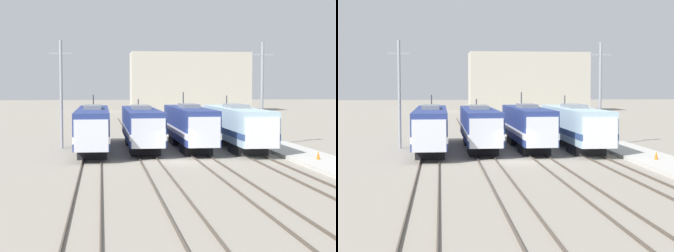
{
  "view_description": "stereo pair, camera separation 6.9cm",
  "coord_description": "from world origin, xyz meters",
  "views": [
    {
      "loc": [
        -6.02,
        -43.9,
        5.98
      ],
      "look_at": [
        -0.37,
        3.63,
        2.56
      ],
      "focal_mm": 60.0,
      "sensor_mm": 36.0,
      "label": 1
    },
    {
      "loc": [
        -5.95,
        -43.9,
        5.98
      ],
      "look_at": [
        -0.37,
        3.63,
        2.56
      ],
      "focal_mm": 60.0,
      "sensor_mm": 36.0,
      "label": 2
    }
  ],
  "objects": [
    {
      "name": "rail_pair_center_left",
      "position": [
        -2.27,
        0.0,
        0.07
      ],
      "size": [
        1.51,
        120.0,
        0.15
      ],
      "color": "#4C4238",
      "rests_on": "ground_plane"
    },
    {
      "name": "locomotive_center_left",
      "position": [
        -2.27,
        9.04,
        2.14
      ],
      "size": [
        3.03,
        17.45,
        4.65
      ],
      "color": "black",
      "rests_on": "ground_plane"
    },
    {
      "name": "depot_building",
      "position": [
        14.93,
        89.05,
        6.94
      ],
      "size": [
        27.98,
        10.44,
        13.88
      ],
      "color": "#B2AD9E",
      "rests_on": "ground_plane"
    },
    {
      "name": "locomotive_far_left",
      "position": [
        -6.81,
        7.84,
        2.18
      ],
      "size": [
        2.88,
        18.9,
        5.11
      ],
      "color": "black",
      "rests_on": "ground_plane"
    },
    {
      "name": "catenary_tower_right",
      "position": [
        9.88,
        10.47,
        5.4
      ],
      "size": [
        2.12,
        0.28,
        10.3
      ],
      "color": "gray",
      "rests_on": "ground_plane"
    },
    {
      "name": "traffic_cone",
      "position": [
        10.68,
        -2.33,
        0.63
      ],
      "size": [
        0.31,
        0.31,
        0.67
      ],
      "color": "orange",
      "rests_on": "platform"
    },
    {
      "name": "rail_pair_center_right",
      "position": [
        2.27,
        0.0,
        0.07
      ],
      "size": [
        1.51,
        120.0,
        0.15
      ],
      "color": "#4C4238",
      "rests_on": "ground_plane"
    },
    {
      "name": "locomotive_center_right",
      "position": [
        2.27,
        8.53,
        2.2
      ],
      "size": [
        2.91,
        16.6,
        5.36
      ],
      "color": "black",
      "rests_on": "ground_plane"
    },
    {
      "name": "platform",
      "position": [
        10.92,
        0.0,
        0.15
      ],
      "size": [
        4.0,
        120.0,
        0.29
      ],
      "color": "#B7B5AD",
      "rests_on": "ground_plane"
    },
    {
      "name": "locomotive_far_right",
      "position": [
        6.81,
        8.32,
        2.19
      ],
      "size": [
        3.12,
        18.22,
        5.01
      ],
      "color": "#232326",
      "rests_on": "ground_plane"
    },
    {
      "name": "rail_pair_far_left",
      "position": [
        -6.81,
        0.0,
        0.07
      ],
      "size": [
        1.51,
        120.0,
        0.15
      ],
      "color": "#4C4238",
      "rests_on": "ground_plane"
    },
    {
      "name": "ground_plane",
      "position": [
        0.0,
        0.0,
        0.0
      ],
      "size": [
        400.0,
        400.0,
        0.0
      ],
      "primitive_type": "plane",
      "color": "gray"
    },
    {
      "name": "rail_pair_far_right",
      "position": [
        6.81,
        0.0,
        0.07
      ],
      "size": [
        1.51,
        120.0,
        0.15
      ],
      "color": "#4C4238",
      "rests_on": "ground_plane"
    },
    {
      "name": "catenary_tower_left",
      "position": [
        -9.81,
        10.47,
        5.4
      ],
      "size": [
        2.12,
        0.28,
        10.3
      ],
      "color": "gray",
      "rests_on": "ground_plane"
    }
  ]
}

